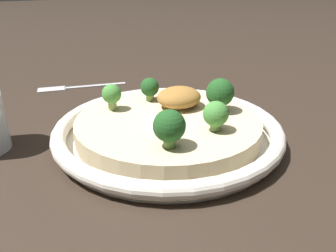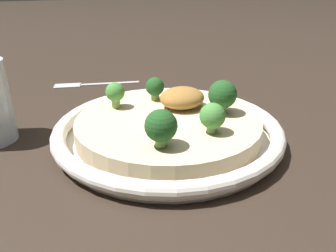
{
  "view_description": "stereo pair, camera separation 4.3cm",
  "coord_description": "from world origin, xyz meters",
  "px_view_note": "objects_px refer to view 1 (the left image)",
  "views": [
    {
      "loc": [
        -0.21,
        -0.33,
        0.2
      ],
      "look_at": [
        0.0,
        0.0,
        0.02
      ],
      "focal_mm": 35.0,
      "sensor_mm": 36.0,
      "label": 1
    },
    {
      "loc": [
        -0.17,
        -0.35,
        0.2
      ],
      "look_at": [
        0.0,
        0.0,
        0.02
      ],
      "focal_mm": 35.0,
      "sensor_mm": 36.0,
      "label": 2
    }
  ],
  "objects_px": {
    "risotto_bowl": "(168,128)",
    "broccoli_front": "(216,115)",
    "broccoli_front_left": "(169,127)",
    "broccoli_back": "(112,95)",
    "broccoli_back_right": "(150,88)",
    "broccoli_right": "(220,93)",
    "fork_utensil": "(73,87)"
  },
  "relations": [
    {
      "from": "risotto_bowl",
      "to": "broccoli_front",
      "type": "bearing_deg",
      "value": -66.85
    },
    {
      "from": "risotto_bowl",
      "to": "broccoli_front_left",
      "type": "relative_size",
      "value": 7.05
    },
    {
      "from": "broccoli_front",
      "to": "broccoli_back",
      "type": "xyz_separation_m",
      "value": [
        -0.08,
        0.13,
        0.0
      ]
    },
    {
      "from": "broccoli_back_right",
      "to": "risotto_bowl",
      "type": "bearing_deg",
      "value": -99.74
    },
    {
      "from": "broccoli_back",
      "to": "broccoli_back_right",
      "type": "height_order",
      "value": "broccoli_back"
    },
    {
      "from": "broccoli_front",
      "to": "broccoli_right",
      "type": "height_order",
      "value": "broccoli_right"
    },
    {
      "from": "broccoli_front",
      "to": "broccoli_back_right",
      "type": "relative_size",
      "value": 1.07
    },
    {
      "from": "broccoli_back_right",
      "to": "broccoli_right",
      "type": "distance_m",
      "value": 0.1
    },
    {
      "from": "risotto_bowl",
      "to": "fork_utensil",
      "type": "relative_size",
      "value": 1.78
    },
    {
      "from": "broccoli_back",
      "to": "fork_utensil",
      "type": "xyz_separation_m",
      "value": [
        0.01,
        0.22,
        -0.05
      ]
    },
    {
      "from": "broccoli_back_right",
      "to": "fork_utensil",
      "type": "height_order",
      "value": "broccoli_back_right"
    },
    {
      "from": "risotto_bowl",
      "to": "broccoli_back",
      "type": "distance_m",
      "value": 0.09
    },
    {
      "from": "risotto_bowl",
      "to": "fork_utensil",
      "type": "bearing_deg",
      "value": 98.38
    },
    {
      "from": "broccoli_right",
      "to": "fork_utensil",
      "type": "bearing_deg",
      "value": 110.6
    },
    {
      "from": "broccoli_front",
      "to": "broccoli_front_left",
      "type": "height_order",
      "value": "broccoli_front_left"
    },
    {
      "from": "broccoli_back_right",
      "to": "fork_utensil",
      "type": "relative_size",
      "value": 0.2
    },
    {
      "from": "risotto_bowl",
      "to": "broccoli_back",
      "type": "xyz_separation_m",
      "value": [
        -0.05,
        0.06,
        0.04
      ]
    },
    {
      "from": "broccoli_back_right",
      "to": "broccoli_right",
      "type": "xyz_separation_m",
      "value": [
        0.06,
        -0.09,
        0.01
      ]
    },
    {
      "from": "broccoli_front_left",
      "to": "fork_utensil",
      "type": "relative_size",
      "value": 0.25
    },
    {
      "from": "risotto_bowl",
      "to": "broccoli_front_left",
      "type": "xyz_separation_m",
      "value": [
        -0.04,
        -0.07,
        0.04
      ]
    },
    {
      "from": "fork_utensil",
      "to": "broccoli_back_right",
      "type": "bearing_deg",
      "value": 119.51
    },
    {
      "from": "broccoli_back",
      "to": "broccoli_right",
      "type": "height_order",
      "value": "broccoli_right"
    },
    {
      "from": "broccoli_front",
      "to": "broccoli_right",
      "type": "bearing_deg",
      "value": 45.8
    },
    {
      "from": "broccoli_front_left",
      "to": "broccoli_right",
      "type": "distance_m",
      "value": 0.12
    },
    {
      "from": "broccoli_back",
      "to": "broccoli_right",
      "type": "bearing_deg",
      "value": -33.79
    },
    {
      "from": "broccoli_back",
      "to": "fork_utensil",
      "type": "bearing_deg",
      "value": 87.85
    },
    {
      "from": "risotto_bowl",
      "to": "broccoli_front",
      "type": "distance_m",
      "value": 0.08
    },
    {
      "from": "broccoli_front",
      "to": "broccoli_front_left",
      "type": "distance_m",
      "value": 0.07
    },
    {
      "from": "broccoli_front_left",
      "to": "broccoli_right",
      "type": "xyz_separation_m",
      "value": [
        0.11,
        0.05,
        0.0
      ]
    },
    {
      "from": "broccoli_front_left",
      "to": "broccoli_back",
      "type": "bearing_deg",
      "value": 93.79
    },
    {
      "from": "broccoli_front",
      "to": "broccoli_back_right",
      "type": "height_order",
      "value": "broccoli_front"
    },
    {
      "from": "risotto_bowl",
      "to": "broccoli_front",
      "type": "xyz_separation_m",
      "value": [
        0.03,
        -0.06,
        0.04
      ]
    }
  ]
}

